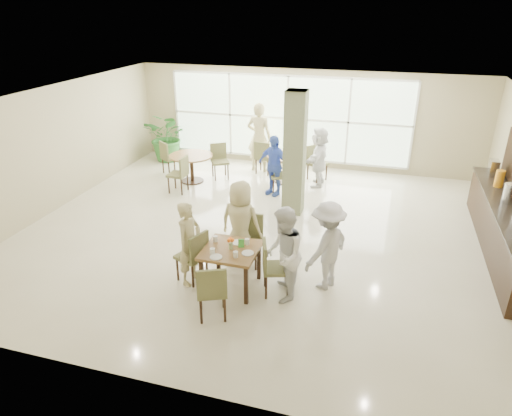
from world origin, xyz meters
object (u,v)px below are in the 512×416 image
(round_table_right, at_px, (286,162))
(teen_far, at_px, (241,223))
(buffet_counter, at_px, (505,226))
(adult_standing, at_px, (259,137))
(teen_left, at_px, (190,244))
(adult_a, at_px, (274,165))
(teen_standing, at_px, (327,246))
(round_table_left, at_px, (191,161))
(adult_b, at_px, (319,157))
(potted_plant, at_px, (168,137))
(teen_right, at_px, (283,255))
(main_table, at_px, (231,254))

(round_table_right, height_order, teen_far, teen_far)
(buffet_counter, xyz_separation_m, adult_standing, (-5.84, 3.22, 0.43))
(teen_left, xyz_separation_m, adult_a, (0.39, 4.27, 0.02))
(buffet_counter, distance_m, adult_a, 5.25)
(teen_standing, relative_size, adult_a, 1.02)
(round_table_left, bearing_deg, adult_a, -6.09)
(buffet_counter, relative_size, teen_left, 3.14)
(teen_far, height_order, adult_b, teen_far)
(buffet_counter, xyz_separation_m, adult_a, (-5.00, 1.59, 0.22))
(potted_plant, height_order, teen_right, teen_right)
(round_table_right, bearing_deg, round_table_left, -164.26)
(teen_standing, bearing_deg, teen_left, -49.26)
(round_table_left, distance_m, teen_right, 5.78)
(potted_plant, distance_m, teen_standing, 7.84)
(round_table_right, distance_m, buffet_counter, 5.51)
(potted_plant, bearing_deg, teen_right, -50.38)
(main_table, bearing_deg, teen_left, -178.28)
(main_table, distance_m, teen_standing, 1.61)
(teen_far, bearing_deg, potted_plant, -47.11)
(teen_far, relative_size, adult_b, 1.02)
(adult_a, bearing_deg, teen_standing, -42.52)
(adult_b, bearing_deg, teen_left, -14.16)
(teen_right, xyz_separation_m, teen_standing, (0.63, 0.53, -0.02))
(round_table_left, relative_size, round_table_right, 1.10)
(main_table, height_order, teen_far, teen_far)
(teen_far, bearing_deg, adult_b, -94.96)
(adult_a, bearing_deg, teen_far, -65.06)
(buffet_counter, height_order, adult_b, buffet_counter)
(round_table_right, xyz_separation_m, potted_plant, (-3.84, 0.79, 0.18))
(teen_right, relative_size, teen_standing, 1.03)
(buffet_counter, height_order, teen_standing, buffet_counter)
(teen_standing, bearing_deg, round_table_right, -131.57)
(round_table_left, xyz_separation_m, teen_left, (1.95, -4.52, 0.17))
(teen_left, relative_size, adult_a, 0.98)
(teen_far, bearing_deg, teen_right, 142.83)
(teen_right, bearing_deg, teen_left, -103.74)
(teen_left, bearing_deg, teen_far, -22.38)
(buffet_counter, bearing_deg, teen_standing, -145.34)
(teen_left, relative_size, teen_standing, 0.96)
(teen_right, bearing_deg, buffet_counter, 112.27)
(round_table_left, xyz_separation_m, adult_b, (3.33, 0.69, 0.20))
(round_table_right, xyz_separation_m, adult_standing, (-0.95, 0.69, 0.42))
(main_table, xyz_separation_m, adult_a, (-0.34, 4.25, 0.12))
(buffet_counter, height_order, teen_right, buffet_counter)
(teen_right, bearing_deg, potted_plant, -153.72)
(round_table_left, bearing_deg, teen_right, -51.72)
(teen_far, bearing_deg, adult_standing, -72.92)
(teen_far, relative_size, adult_standing, 0.81)
(teen_left, bearing_deg, adult_standing, 16.34)
(teen_left, relative_size, adult_standing, 0.76)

